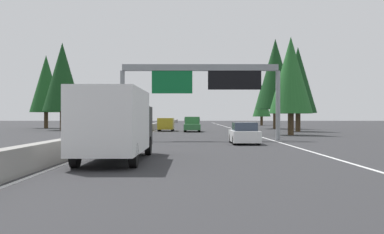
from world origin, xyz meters
name	(u,v)px	position (x,y,z in m)	size (l,w,h in m)	color
ground_plane	(152,131)	(60.00, 0.00, 0.00)	(320.00, 320.00, 0.00)	#2D2D30
median_barrier	(160,125)	(80.00, 0.30, 0.45)	(180.00, 0.56, 0.90)	gray
shoulder_stripe_right	(234,129)	(70.00, -11.52, 0.01)	(160.00, 0.16, 0.01)	silver
shoulder_stripe_median	(159,129)	(70.00, -0.25, 0.01)	(160.00, 0.16, 0.01)	silver
sign_gantry_overhead	(202,80)	(35.50, -6.04, 4.77)	(0.50, 12.68, 6.00)	gray
box_truck_near_right	(116,123)	(17.68, -2.04, 1.61)	(8.50, 2.40, 2.95)	white
sedan_mid_right	(244,134)	(30.45, -8.79, 0.68)	(4.40, 1.80, 1.47)	white
minivan_far_right	(166,124)	(59.76, -1.82, 0.95)	(5.00, 1.95, 1.69)	#AD931E
sedan_distant_a	(193,122)	(109.05, -5.34, 0.68)	(4.40, 1.80, 1.47)	maroon
pickup_far_left	(192,124)	(57.37, -5.21, 0.91)	(5.60, 2.00, 1.86)	#2D6B38
conifer_right_near	(291,75)	(45.96, -15.19, 6.05)	(4.38, 4.38, 9.96)	#4C3823
conifer_right_mid	(298,80)	(57.59, -18.49, 6.45)	(4.67, 4.67, 10.61)	#4C3823
conifer_right_far	(275,74)	(71.58, -18.08, 8.48)	(6.13, 6.13, 13.94)	#4C3823
conifer_right_distant	(262,101)	(100.12, -20.09, 5.28)	(3.83, 3.83, 8.70)	#4C3823
conifer_left_mid	(62,77)	(63.00, 12.55, 7.31)	(5.29, 5.29, 12.03)	#4C3823
conifer_left_far	(46,84)	(74.97, 18.43, 7.20)	(5.21, 5.21, 11.84)	#4C3823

